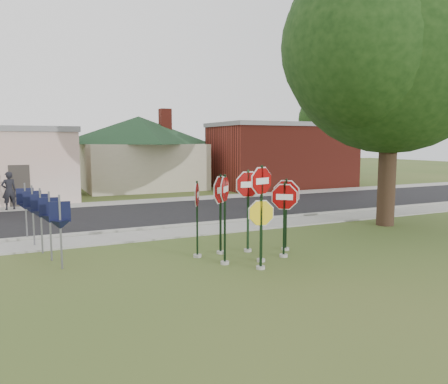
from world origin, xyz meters
name	(u,v)px	position (x,y,z in m)	size (l,w,h in m)	color
ground	(271,271)	(0.00, 0.00, 0.00)	(120.00, 120.00, 0.00)	#38551F
sidewalk_near	(196,231)	(0.00, 5.50, 0.03)	(60.00, 1.60, 0.06)	gray
road	(161,213)	(0.00, 10.00, 0.02)	(60.00, 7.00, 0.04)	black
sidewalk_far	(139,202)	(0.00, 14.30, 0.03)	(60.00, 1.60, 0.06)	gray
curb	(187,225)	(0.00, 6.50, 0.07)	(60.00, 0.20, 0.14)	gray
stop_sign_center	(262,199)	(0.19, 0.87, 1.80)	(1.05, 0.34, 2.85)	#9E9B93
stop_sign_yellow	(261,226)	(-0.18, 0.25, 1.16)	(0.94, 0.25, 2.00)	#9E9B93
stop_sign_left	(225,208)	(-0.85, 1.07, 1.59)	(0.65, 0.76, 2.60)	#9E9B93
stop_sign_right	(284,210)	(1.04, 1.03, 1.41)	(0.86, 0.64, 2.32)	#9E9B93
stop_sign_back_right	(248,198)	(0.38, 2.03, 1.66)	(1.11, 0.24, 2.65)	#9E9B93
stop_sign_back_left	(221,202)	(-0.48, 2.17, 1.58)	(0.91, 0.75, 2.54)	#9E9B93
stop_sign_far_right	(286,204)	(1.54, 1.70, 1.46)	(0.82, 0.82, 2.37)	#9E9B93
stop_sign_far_left	(197,210)	(-1.27, 2.08, 1.42)	(0.47, 0.88, 2.35)	#9E9B93
route_sign_row	(41,214)	(-5.40, 4.50, 1.22)	(1.43, 4.63, 2.00)	#59595E
building_house	(139,138)	(2.00, 22.00, 3.65)	(11.60, 11.60, 6.20)	#BAB094
building_brick	(281,155)	(12.00, 18.50, 2.40)	(10.20, 6.20, 4.75)	maroon
oak_tree	(393,44)	(7.50, 3.50, 7.16)	(12.10, 11.50, 11.41)	black
bg_tree_right	(327,119)	(22.00, 26.00, 5.58)	(5.60, 5.60, 8.40)	black
pedestrian	(9,191)	(-6.48, 14.02, 1.00)	(0.68, 0.45, 1.88)	black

